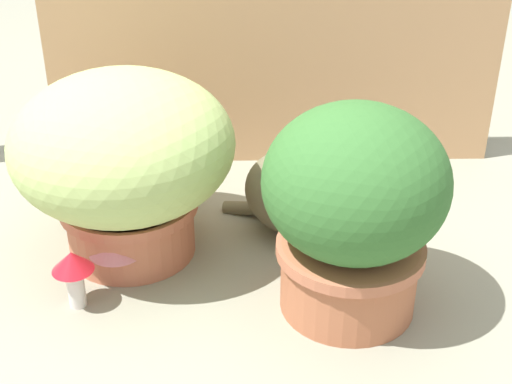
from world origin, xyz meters
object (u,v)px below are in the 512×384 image
(mushroom_ornament_red, at_px, (73,268))
(mushroom_ornament_pink, at_px, (116,242))
(grass_planter, at_px, (124,157))
(leafy_planter, at_px, (354,206))
(cat, at_px, (305,190))

(mushroom_ornament_red, bearing_deg, mushroom_ornament_pink, 53.93)
(mushroom_ornament_pink, distance_m, mushroom_ornament_red, 0.12)
(grass_planter, relative_size, leafy_planter, 1.10)
(leafy_planter, xyz_separation_m, cat, (-0.07, 0.27, -0.12))
(grass_planter, xyz_separation_m, cat, (0.40, 0.06, -0.12))
(grass_planter, distance_m, mushroom_ornament_pink, 0.19)
(cat, distance_m, mushroom_ornament_red, 0.56)
(leafy_planter, height_order, mushroom_ornament_red, leafy_planter)
(mushroom_ornament_pink, bearing_deg, mushroom_ornament_red, -126.07)
(leafy_planter, height_order, mushroom_ornament_pink, leafy_planter)
(leafy_planter, bearing_deg, mushroom_ornament_red, 179.10)
(grass_planter, bearing_deg, cat, 8.89)
(mushroom_ornament_red, bearing_deg, cat, 28.36)
(leafy_planter, xyz_separation_m, mushroom_ornament_pink, (-0.49, 0.11, -0.15))
(leafy_planter, xyz_separation_m, mushroom_ornament_red, (-0.56, 0.01, -0.14))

